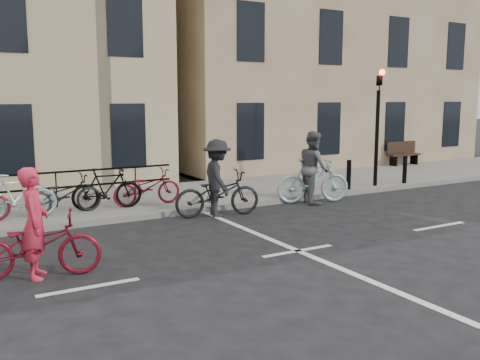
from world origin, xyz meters
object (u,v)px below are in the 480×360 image
traffic_light (378,113)px  cyclist_dark (217,186)px  bench (403,152)px  cyclist_pink (36,240)px  cyclist_grey (313,174)px

traffic_light → cyclist_dark: bearing=-172.3°
bench → cyclist_pink: (-15.61, -6.82, -0.04)m
bench → cyclist_grey: 8.78m
traffic_light → cyclist_grey: 3.47m
cyclist_pink → bench: bearing=-51.6°
traffic_light → cyclist_grey: (-2.99, -0.65, -1.64)m
traffic_light → cyclist_pink: traffic_light is taller
bench → traffic_light: bearing=-144.8°
bench → cyclist_pink: 17.04m
traffic_light → cyclist_dark: 6.39m
cyclist_grey → traffic_light: bearing=-59.7°
bench → cyclist_grey: cyclist_grey is taller
traffic_light → cyclist_pink: bearing=-162.4°
cyclist_pink → cyclist_dark: 5.37m
bench → cyclist_pink: bearing=-156.4°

